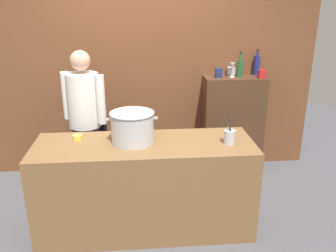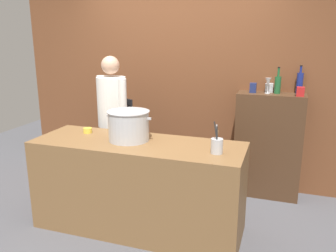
{
  "view_description": "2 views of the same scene",
  "coord_description": "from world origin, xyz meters",
  "px_view_note": "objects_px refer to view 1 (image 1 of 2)",
  "views": [
    {
      "loc": [
        -0.05,
        -3.03,
        2.17
      ],
      "look_at": [
        0.26,
        0.44,
        0.9
      ],
      "focal_mm": 38.1,
      "sensor_mm": 36.0,
      "label": 1
    },
    {
      "loc": [
        1.28,
        -2.89,
        1.89
      ],
      "look_at": [
        0.16,
        0.45,
        0.96
      ],
      "focal_mm": 37.08,
      "sensor_mm": 36.0,
      "label": 2
    }
  ],
  "objects_px": {
    "stockpot_large": "(132,127)",
    "wine_bottle_green": "(240,68)",
    "wine_bottle_cobalt": "(257,65)",
    "chef": "(85,115)",
    "utensil_crock": "(229,136)",
    "wine_glass_wide": "(232,67)",
    "butter_jar": "(77,137)",
    "spice_tin_silver": "(231,71)",
    "spice_tin_red": "(262,74)",
    "spice_tin_navy": "(219,73)"
  },
  "relations": [
    {
      "from": "stockpot_large",
      "to": "wine_bottle_green",
      "type": "xyz_separation_m",
      "value": [
        1.31,
        1.18,
        0.31
      ]
    },
    {
      "from": "stockpot_large",
      "to": "wine_bottle_cobalt",
      "type": "xyz_separation_m",
      "value": [
        1.55,
        1.26,
        0.32
      ]
    },
    {
      "from": "chef",
      "to": "utensil_crock",
      "type": "xyz_separation_m",
      "value": [
        1.4,
        -0.77,
        0.01
      ]
    },
    {
      "from": "stockpot_large",
      "to": "wine_glass_wide",
      "type": "bearing_deg",
      "value": 43.25
    },
    {
      "from": "butter_jar",
      "to": "wine_bottle_cobalt",
      "type": "distance_m",
      "value": 2.41
    },
    {
      "from": "spice_tin_silver",
      "to": "chef",
      "type": "bearing_deg",
      "value": -161.5
    },
    {
      "from": "spice_tin_red",
      "to": "wine_bottle_green",
      "type": "bearing_deg",
      "value": 155.24
    },
    {
      "from": "wine_bottle_green",
      "to": "spice_tin_silver",
      "type": "height_order",
      "value": "wine_bottle_green"
    },
    {
      "from": "utensil_crock",
      "to": "wine_glass_wide",
      "type": "bearing_deg",
      "value": 75.2
    },
    {
      "from": "utensil_crock",
      "to": "wine_glass_wide",
      "type": "distance_m",
      "value": 1.35
    },
    {
      "from": "wine_bottle_green",
      "to": "spice_tin_navy",
      "type": "height_order",
      "value": "wine_bottle_green"
    },
    {
      "from": "wine_glass_wide",
      "to": "utensil_crock",
      "type": "bearing_deg",
      "value": -104.8
    },
    {
      "from": "wine_glass_wide",
      "to": "spice_tin_red",
      "type": "bearing_deg",
      "value": -12.13
    },
    {
      "from": "wine_bottle_cobalt",
      "to": "wine_glass_wide",
      "type": "height_order",
      "value": "wine_bottle_cobalt"
    },
    {
      "from": "chef",
      "to": "stockpot_large",
      "type": "bearing_deg",
      "value": 155.83
    },
    {
      "from": "wine_bottle_green",
      "to": "utensil_crock",
      "type": "bearing_deg",
      "value": -108.62
    },
    {
      "from": "spice_tin_navy",
      "to": "stockpot_large",
      "type": "bearing_deg",
      "value": -132.32
    },
    {
      "from": "wine_glass_wide",
      "to": "butter_jar",
      "type": "bearing_deg",
      "value": -148.99
    },
    {
      "from": "butter_jar",
      "to": "stockpot_large",
      "type": "bearing_deg",
      "value": -10.7
    },
    {
      "from": "spice_tin_navy",
      "to": "spice_tin_silver",
      "type": "relative_size",
      "value": 1.08
    },
    {
      "from": "wine_bottle_cobalt",
      "to": "wine_glass_wide",
      "type": "xyz_separation_m",
      "value": [
        -0.34,
        -0.12,
        -0.0
      ]
    },
    {
      "from": "utensil_crock",
      "to": "butter_jar",
      "type": "distance_m",
      "value": 1.42
    },
    {
      "from": "stockpot_large",
      "to": "spice_tin_navy",
      "type": "distance_m",
      "value": 1.58
    },
    {
      "from": "stockpot_large",
      "to": "spice_tin_navy",
      "type": "bearing_deg",
      "value": 47.68
    },
    {
      "from": "utensil_crock",
      "to": "wine_bottle_cobalt",
      "type": "height_order",
      "value": "wine_bottle_cobalt"
    },
    {
      "from": "chef",
      "to": "butter_jar",
      "type": "bearing_deg",
      "value": 117.68
    },
    {
      "from": "wine_bottle_cobalt",
      "to": "spice_tin_red",
      "type": "height_order",
      "value": "wine_bottle_cobalt"
    },
    {
      "from": "spice_tin_navy",
      "to": "wine_glass_wide",
      "type": "bearing_deg",
      "value": -3.98
    },
    {
      "from": "chef",
      "to": "spice_tin_silver",
      "type": "xyz_separation_m",
      "value": [
        1.74,
        0.58,
        0.33
      ]
    },
    {
      "from": "wine_bottle_cobalt",
      "to": "spice_tin_navy",
      "type": "height_order",
      "value": "wine_bottle_cobalt"
    },
    {
      "from": "butter_jar",
      "to": "wine_bottle_cobalt",
      "type": "xyz_separation_m",
      "value": [
        2.07,
        1.16,
        0.44
      ]
    },
    {
      "from": "wine_glass_wide",
      "to": "spice_tin_navy",
      "type": "xyz_separation_m",
      "value": [
        -0.16,
        0.01,
        -0.07
      ]
    },
    {
      "from": "chef",
      "to": "butter_jar",
      "type": "xyz_separation_m",
      "value": [
        -0.0,
        -0.56,
        -0.04
      ]
    },
    {
      "from": "wine_glass_wide",
      "to": "spice_tin_navy",
      "type": "bearing_deg",
      "value": 176.02
    },
    {
      "from": "wine_bottle_cobalt",
      "to": "wine_bottle_green",
      "type": "distance_m",
      "value": 0.25
    },
    {
      "from": "spice_tin_silver",
      "to": "utensil_crock",
      "type": "bearing_deg",
      "value": -104.16
    },
    {
      "from": "stockpot_large",
      "to": "utensil_crock",
      "type": "relative_size",
      "value": 1.62
    },
    {
      "from": "butter_jar",
      "to": "spice_tin_red",
      "type": "relative_size",
      "value": 0.9
    },
    {
      "from": "spice_tin_red",
      "to": "spice_tin_navy",
      "type": "bearing_deg",
      "value": 170.43
    },
    {
      "from": "stockpot_large",
      "to": "spice_tin_silver",
      "type": "bearing_deg",
      "value": 45.53
    },
    {
      "from": "stockpot_large",
      "to": "spice_tin_silver",
      "type": "height_order",
      "value": "spice_tin_silver"
    },
    {
      "from": "wine_glass_wide",
      "to": "spice_tin_silver",
      "type": "height_order",
      "value": "wine_glass_wide"
    },
    {
      "from": "butter_jar",
      "to": "spice_tin_silver",
      "type": "xyz_separation_m",
      "value": [
        1.74,
        1.15,
        0.37
      ]
    },
    {
      "from": "butter_jar",
      "to": "wine_glass_wide",
      "type": "relative_size",
      "value": 0.51
    },
    {
      "from": "spice_tin_silver",
      "to": "spice_tin_navy",
      "type": "bearing_deg",
      "value": -151.47
    },
    {
      "from": "spice_tin_silver",
      "to": "spice_tin_red",
      "type": "relative_size",
      "value": 1.03
    },
    {
      "from": "wine_bottle_cobalt",
      "to": "spice_tin_navy",
      "type": "relative_size",
      "value": 2.86
    },
    {
      "from": "butter_jar",
      "to": "spice_tin_silver",
      "type": "height_order",
      "value": "spice_tin_silver"
    },
    {
      "from": "spice_tin_navy",
      "to": "spice_tin_silver",
      "type": "xyz_separation_m",
      "value": [
        0.17,
        0.1,
        -0.0
      ]
    },
    {
      "from": "butter_jar",
      "to": "spice_tin_navy",
      "type": "xyz_separation_m",
      "value": [
        1.57,
        1.05,
        0.37
      ]
    }
  ]
}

